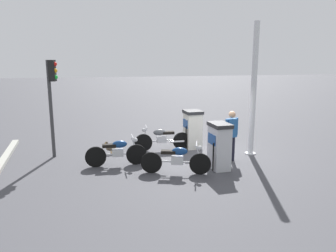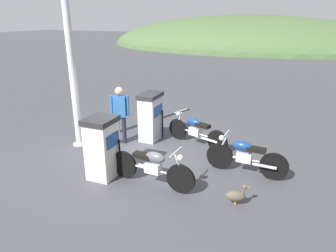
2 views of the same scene
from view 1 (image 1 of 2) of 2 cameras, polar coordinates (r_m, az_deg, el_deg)
The scene contains 10 objects.
ground_plane at distance 11.52m, azimuth 5.89°, elevation -5.55°, with size 120.00×120.00×0.00m, color #424247.
fuel_pump_near at distance 12.55m, azimuth 4.40°, elevation -0.54°, with size 0.69×0.77×1.49m.
fuel_pump_far at distance 10.21m, azimuth 9.12°, elevation -3.49°, with size 0.60×0.85×1.48m.
motorcycle_near_pump at distance 12.18m, azimuth -1.09°, elevation -2.27°, with size 2.16×0.56×0.98m.
motorcycle_far_pump at distance 9.71m, azimuth 1.56°, elevation -5.85°, with size 2.04×0.89×0.97m.
motorcycle_extra at distance 10.58m, azimuth -9.09°, elevation -4.57°, with size 1.99×0.56×0.98m.
attendant_person at distance 10.99m, azimuth 11.24°, elevation -1.14°, with size 0.57×0.31×1.74m.
wandering_duck at distance 12.02m, azimuth -10.17°, elevation -3.80°, with size 0.48×0.32×0.49m.
roadside_traffic_light at distance 11.78m, azimuth -20.00°, elevation 5.83°, with size 0.40×0.28×3.41m.
canopy_support_pole at distance 11.84m, azimuth 15.00°, elevation 5.86°, with size 0.40×0.40×4.72m.
Camera 1 is at (3.91, 10.30, 3.37)m, focal length 34.17 mm.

